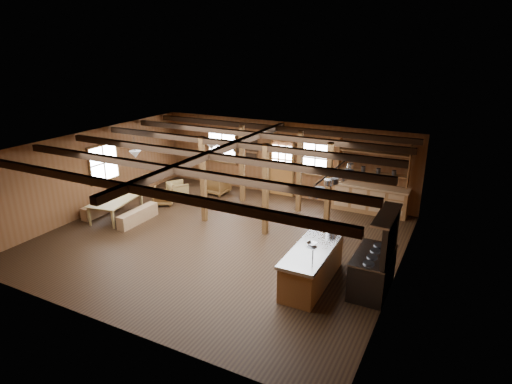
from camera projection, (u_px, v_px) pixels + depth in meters
room at (219, 195)px, 12.20m from camera, size 10.04×9.04×2.84m
ceiling_joists at (221, 150)px, 11.92m from camera, size 9.80×8.82×0.18m
timber_posts at (267, 178)px, 13.72m from camera, size 3.95×2.35×2.80m
back_door at (282, 173)px, 16.11m from camera, size 1.02×0.08×2.15m
window_back_left at (222, 147)px, 17.00m from camera, size 1.32×0.06×1.32m
window_back_right at (315, 158)px, 15.32m from camera, size 1.02×0.06×1.32m
window_left at (104, 163)px, 14.69m from camera, size 0.14×1.24×1.32m
notice_boards at (247, 149)px, 16.51m from camera, size 1.08×0.03×0.90m
back_counter at (370, 196)px, 14.52m from camera, size 2.55×0.60×2.45m
pendant_lamps at (175, 150)px, 13.73m from camera, size 1.86×2.36×0.66m
pot_rack at (335, 180)px, 10.72m from camera, size 0.46×3.00×0.44m
kitchen_island at (312, 265)px, 10.25m from camera, size 0.90×2.51×1.20m
step_stool at (334, 234)px, 12.59m from camera, size 0.42×0.31×0.35m
commercial_range at (375, 266)px, 9.85m from camera, size 0.82×1.60×1.98m
dining_table at (118, 208)px, 14.14m from camera, size 1.37×2.03×0.66m
bench_wall at (101, 208)px, 14.51m from camera, size 0.29×1.54×0.42m
bench_aisle at (138, 216)px, 13.81m from camera, size 0.30×1.61×0.44m
armchair_a at (163, 196)px, 15.34m from camera, size 0.95×0.96×0.65m
armchair_b at (217, 184)px, 16.42m from camera, size 0.85×0.87×0.75m
armchair_c at (178, 190)px, 15.95m from camera, size 0.94×0.94×0.62m
counter_pot at (331, 231)px, 10.78m from camera, size 0.27×0.27×0.16m
bowl at (312, 244)px, 10.20m from camera, size 0.30×0.30×0.06m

